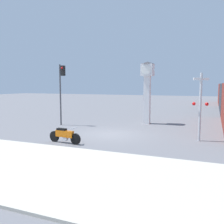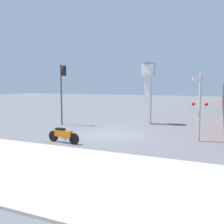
# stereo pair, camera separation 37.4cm
# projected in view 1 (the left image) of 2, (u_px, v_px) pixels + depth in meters

# --- Properties ---
(ground_plane) EXTENTS (120.00, 120.00, 0.00)m
(ground_plane) POSITION_uv_depth(u_px,v_px,m) (110.00, 134.00, 16.50)
(ground_plane) COLOR slate
(sidewalk_strip) EXTENTS (36.00, 6.00, 0.10)m
(sidewalk_strip) POSITION_uv_depth(u_px,v_px,m) (38.00, 167.00, 9.81)
(sidewalk_strip) COLOR #BCB7A8
(sidewalk_strip) RESTS_ON ground_plane
(motorcycle) EXTENTS (2.11, 0.47, 0.93)m
(motorcycle) POSITION_uv_depth(u_px,v_px,m) (65.00, 135.00, 13.96)
(motorcycle) COLOR black
(motorcycle) RESTS_ON ground_plane
(clock_tower) EXTENTS (1.15, 1.15, 5.15)m
(clock_tower) POSITION_uv_depth(u_px,v_px,m) (147.00, 83.00, 20.61)
(clock_tower) COLOR white
(clock_tower) RESTS_ON ground_plane
(traffic_light) EXTENTS (0.50, 0.35, 4.87)m
(traffic_light) POSITION_uv_depth(u_px,v_px,m) (62.00, 84.00, 19.90)
(traffic_light) COLOR #47474C
(traffic_light) RESTS_ON ground_plane
(railroad_crossing_signal) EXTENTS (0.90, 0.82, 3.94)m
(railroad_crossing_signal) POSITION_uv_depth(u_px,v_px,m) (200.00, 104.00, 14.34)
(railroad_crossing_signal) COLOR #B7B7BC
(railroad_crossing_signal) RESTS_ON ground_plane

